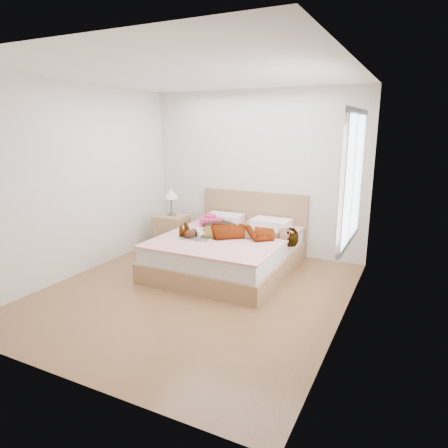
% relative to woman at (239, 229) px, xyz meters
% --- Properties ---
extents(ground, '(4.00, 4.00, 0.00)m').
position_rel_woman_xyz_m(ground, '(-0.18, -0.98, -0.63)').
color(ground, '#513219').
rests_on(ground, ground).
extents(woman, '(1.80, 1.15, 0.23)m').
position_rel_woman_xyz_m(woman, '(0.00, 0.00, 0.00)').
color(woman, white).
rests_on(woman, bed).
extents(hair, '(0.56, 0.64, 0.08)m').
position_rel_woman_xyz_m(hair, '(-0.57, 0.45, -0.07)').
color(hair, black).
rests_on(hair, bed).
extents(phone, '(0.07, 0.10, 0.05)m').
position_rel_woman_xyz_m(phone, '(-0.50, 0.40, 0.06)').
color(phone, silver).
rests_on(phone, bed).
extents(room_shell, '(4.00, 4.00, 4.00)m').
position_rel_woman_xyz_m(room_shell, '(1.59, -0.68, 0.87)').
color(room_shell, white).
rests_on(room_shell, ground).
extents(bed, '(1.80, 2.08, 1.00)m').
position_rel_woman_xyz_m(bed, '(-0.18, 0.06, -0.35)').
color(bed, olive).
rests_on(bed, ground).
extents(towel, '(0.43, 0.40, 0.18)m').
position_rel_woman_xyz_m(towel, '(-0.70, 0.45, -0.04)').
color(towel, '#E03D65').
rests_on(towel, bed).
extents(magazine, '(0.49, 0.35, 0.03)m').
position_rel_woman_xyz_m(magazine, '(-0.49, -0.36, -0.11)').
color(magazine, silver).
rests_on(magazine, bed).
extents(coffee_mug, '(0.13, 0.10, 0.10)m').
position_rel_woman_xyz_m(coffee_mug, '(-0.45, -0.33, -0.06)').
color(coffee_mug, white).
rests_on(coffee_mug, bed).
extents(plush_toy, '(0.16, 0.24, 0.13)m').
position_rel_woman_xyz_m(plush_toy, '(-0.56, -0.40, -0.05)').
color(plush_toy, black).
rests_on(plush_toy, bed).
extents(nightstand, '(0.50, 0.45, 1.05)m').
position_rel_woman_xyz_m(nightstand, '(-1.43, 0.42, -0.28)').
color(nightstand, olive).
rests_on(nightstand, ground).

